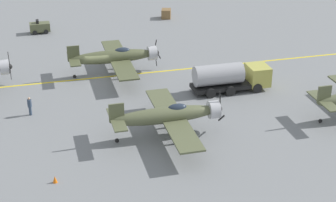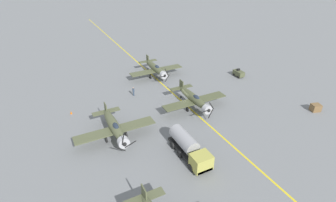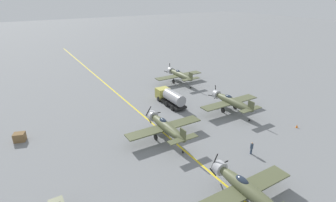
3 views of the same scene
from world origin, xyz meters
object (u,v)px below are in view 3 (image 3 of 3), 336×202
object	(u,v)px
airplane_far_right	(180,75)
fuel_tanker	(170,97)
airplane_mid_center	(166,126)
airplane_mid_right	(231,101)
airplane_near_center	(247,190)
ground_crew_walking	(252,148)
supply_crate_by_tanker	(20,137)
traffic_cone	(297,126)

from	to	relation	value
airplane_far_right	fuel_tanker	size ratio (longest dim) A/B	1.50
airplane_mid_center	airplane_far_right	bearing A→B (deg)	39.29
airplane_mid_right	airplane_near_center	size ratio (longest dim) A/B	1.00
airplane_far_right	ground_crew_walking	xyz separation A→B (m)	(-8.28, -29.99, -1.03)
supply_crate_by_tanker	traffic_cone	size ratio (longest dim) A/B	2.80
airplane_mid_center	ground_crew_walking	xyz separation A→B (m)	(7.81, -9.48, -1.03)
airplane_far_right	fuel_tanker	bearing A→B (deg)	-145.53
fuel_tanker	traffic_cone	size ratio (longest dim) A/B	14.55
airplane_mid_center	airplane_near_center	distance (m)	15.65
airplane_mid_center	airplane_near_center	bearing A→B (deg)	-101.97
airplane_mid_center	ground_crew_walking	distance (m)	12.32
airplane_near_center	ground_crew_walking	distance (m)	9.87
ground_crew_walking	airplane_mid_center	bearing A→B (deg)	129.49
airplane_mid_center	supply_crate_by_tanker	xyz separation A→B (m)	(-18.68, 10.45, -1.37)
airplane_far_right	airplane_mid_right	xyz separation A→B (m)	(-1.10, -18.51, 0.00)
airplane_mid_center	fuel_tanker	distance (m)	12.83
airplane_near_center	fuel_tanker	distance (m)	27.14
airplane_mid_center	airplane_mid_right	world-z (taller)	airplane_mid_right
ground_crew_walking	supply_crate_by_tanker	size ratio (longest dim) A/B	1.17
airplane_near_center	fuel_tanker	bearing A→B (deg)	89.76
airplane_mid_center	traffic_cone	distance (m)	21.49
ground_crew_walking	supply_crate_by_tanker	world-z (taller)	ground_crew_walking
airplane_far_right	fuel_tanker	world-z (taller)	airplane_far_right
fuel_tanker	ground_crew_walking	distance (m)	20.01
airplane_mid_right	airplane_far_right	bearing A→B (deg)	101.40
airplane_mid_center	airplane_far_right	distance (m)	26.07
fuel_tanker	airplane_mid_center	bearing A→B (deg)	-124.83
airplane_far_right	traffic_cone	distance (m)	28.94
airplane_mid_right	fuel_tanker	world-z (taller)	airplane_mid_right
ground_crew_walking	supply_crate_by_tanker	bearing A→B (deg)	143.04
airplane_mid_right	ground_crew_walking	world-z (taller)	airplane_mid_right
airplane_mid_center	airplane_mid_right	distance (m)	15.12
airplane_mid_right	traffic_cone	distance (m)	11.36
supply_crate_by_tanker	airplane_far_right	bearing A→B (deg)	16.14
airplane_near_center	traffic_cone	world-z (taller)	airplane_near_center
traffic_cone	airplane_near_center	bearing A→B (deg)	-159.05
fuel_tanker	supply_crate_by_tanker	world-z (taller)	fuel_tanker
airplane_mid_center	airplane_far_right	world-z (taller)	airplane_far_right
airplane_near_center	fuel_tanker	xyz separation A→B (m)	(7.15, 26.17, -0.50)
airplane_mid_right	supply_crate_by_tanker	bearing A→B (deg)	-179.31
traffic_cone	airplane_mid_center	bearing A→B (deg)	157.71
airplane_near_center	traffic_cone	bearing A→B (deg)	35.99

